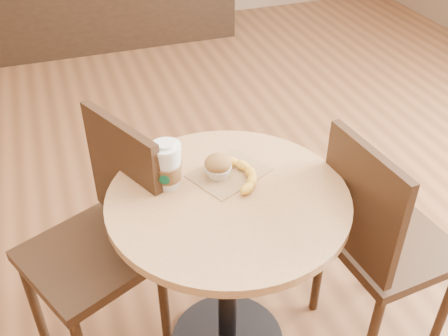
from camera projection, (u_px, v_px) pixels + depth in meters
The scene contains 7 objects.
cafe_table at pixel (228, 240), 1.76m from camera, with size 0.77×0.77×0.75m.
chair_left at pixel (103, 237), 1.83m from camera, with size 0.54×0.54×0.93m.
chair_right at pixel (380, 239), 1.84m from camera, with size 0.44×0.44×0.92m.
kraft_bag at pixel (229, 173), 1.74m from camera, with size 0.24×0.18×0.00m, color olive.
coffee_cup at pixel (167, 167), 1.64m from camera, with size 0.10×0.10×0.16m.
muffin at pixel (218, 166), 1.70m from camera, with size 0.09×0.09×0.08m.
banana at pixel (238, 173), 1.71m from camera, with size 0.14×0.23×0.03m, color gold, non-canonical shape.
Camera 1 is at (-0.45, -1.28, 1.79)m, focal length 42.00 mm.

